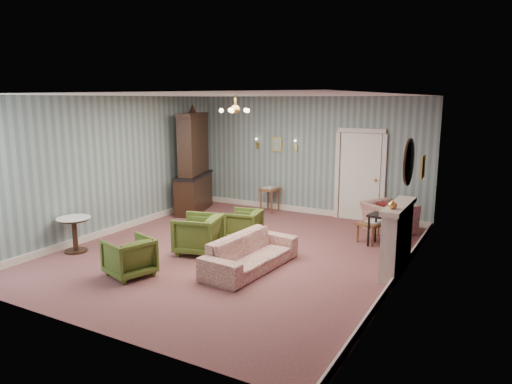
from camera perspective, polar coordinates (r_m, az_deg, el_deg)
The scene contains 27 objects.
floor at distance 8.89m, azimuth -2.40°, elevation -7.29°, with size 7.00×7.00×0.00m, color brown.
ceiling at distance 8.43m, azimuth -2.56°, elevation 11.75°, with size 7.00×7.00×0.00m, color white.
wall_back at distance 11.64m, azimuth 6.55°, elevation 4.38°, with size 6.00×6.00×0.00m, color slate.
wall_front at distance 5.90m, azimuth -20.48°, elevation -2.93°, with size 6.00×6.00×0.00m, color slate.
wall_left at distance 10.41m, azimuth -16.75°, elevation 3.18°, with size 7.00×7.00×0.00m, color slate.
wall_right at distance 7.45m, azimuth 17.63°, elevation 0.09°, with size 7.00×7.00×0.00m, color slate.
wall_right_floral at distance 7.46m, azimuth 17.52°, elevation 0.10°, with size 7.00×7.00×0.00m, color #A45267.
door at distance 11.23m, azimuth 12.58°, elevation 2.03°, with size 1.12×0.12×2.16m, color white, non-canonical shape.
olive_chair_a at distance 7.89m, azimuth -15.23°, elevation -7.44°, with size 0.68×0.64×0.70m, color #495E20.
olive_chair_b at distance 8.77m, azimuth -7.08°, elevation -4.90°, with size 0.77×0.72×0.80m, color #495E20.
olive_chair_c at distance 9.59m, azimuth -1.51°, elevation -3.81°, with size 0.65×0.61×0.67m, color #495E20.
sofa_chintz at distance 7.91m, azimuth -0.65°, elevation -6.74°, with size 1.95×0.57×0.76m, color #913A3D.
wingback_chair at distance 10.44m, azimuth 15.94°, elevation -2.45°, with size 0.99×0.64×0.86m, color #913A3D.
dresser at distance 11.89m, azimuth -7.69°, elevation 3.90°, with size 0.55×1.59×2.65m, color black, non-canonical shape.
fireplace at distance 8.06m, azimuth 16.86°, elevation -5.41°, with size 0.30×1.40×1.16m, color beige, non-canonical shape.
mantel_vase at distance 7.53m, azimuth 16.34°, elevation -1.41°, with size 0.15×0.15×0.15m, color gold.
oval_mirror at distance 7.79m, azimuth 18.11°, elevation 3.50°, with size 0.04×0.76×0.84m, color white, non-canonical shape.
framed_print at distance 9.14m, azimuth 19.71°, elevation 2.88°, with size 0.04×0.34×0.42m, color gold, non-canonical shape.
coffee_table at distance 9.78m, azimuth 14.40°, elevation -4.63°, with size 0.45×0.82×0.42m, color brown, non-canonical shape.
side_table_black at distance 9.43m, azimuth 14.95°, elevation -4.55°, with size 0.43×0.43×0.64m, color black, non-canonical shape.
pedestal_table at distance 9.41m, azimuth -21.25°, elevation -4.88°, with size 0.62×0.62×0.67m, color black, non-canonical shape.
nesting_table at distance 11.89m, azimuth 1.69°, elevation -0.87°, with size 0.40×0.51×0.66m, color brown, non-canonical shape.
gilt_mirror_back at distance 11.95m, azimuth 2.50°, elevation 5.83°, with size 0.28×0.06×0.36m, color gold, non-canonical shape.
sconce_left at distance 12.18m, azimuth 0.13°, elevation 5.94°, with size 0.16×0.12×0.30m, color gold, non-canonical shape.
sconce_right at distance 11.70m, azimuth 4.88°, elevation 5.68°, with size 0.16×0.12×0.30m, color gold, non-canonical shape.
chandelier at distance 8.43m, azimuth -2.54°, elevation 9.91°, with size 0.56×0.56×0.36m, color gold, non-canonical shape.
burgundy_cushion at distance 10.30m, azimuth 15.49°, elevation -2.33°, with size 0.38×0.10×0.38m, color #5E1817.
Camera 1 is at (4.40, -7.19, 2.82)m, focal length 32.75 mm.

